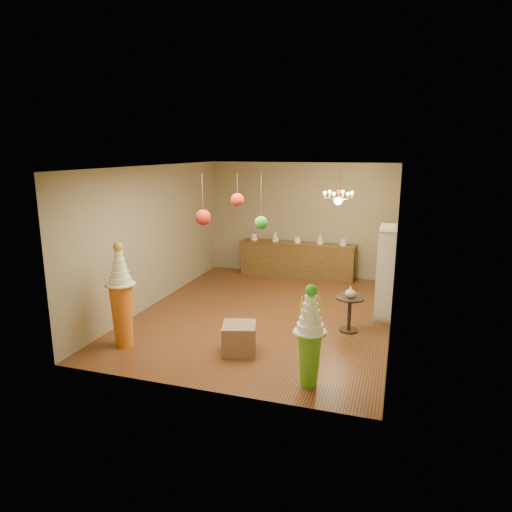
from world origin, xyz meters
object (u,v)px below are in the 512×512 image
(pedestal_orange, at_px, (122,307))
(round_table, at_px, (350,309))
(pedestal_green, at_px, (310,345))
(sideboard, at_px, (297,259))

(pedestal_orange, bearing_deg, round_table, 26.79)
(pedestal_green, relative_size, pedestal_orange, 0.83)
(round_table, bearing_deg, pedestal_green, -98.15)
(pedestal_green, bearing_deg, pedestal_orange, 173.30)
(pedestal_green, height_order, pedestal_orange, pedestal_orange)
(pedestal_green, xyz_separation_m, round_table, (0.32, 2.22, -0.19))
(pedestal_orange, distance_m, round_table, 4.08)
(pedestal_green, xyz_separation_m, pedestal_orange, (-3.31, 0.39, 0.09))
(pedestal_orange, xyz_separation_m, sideboard, (1.87, 5.24, -0.23))
(pedestal_green, distance_m, round_table, 2.25)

